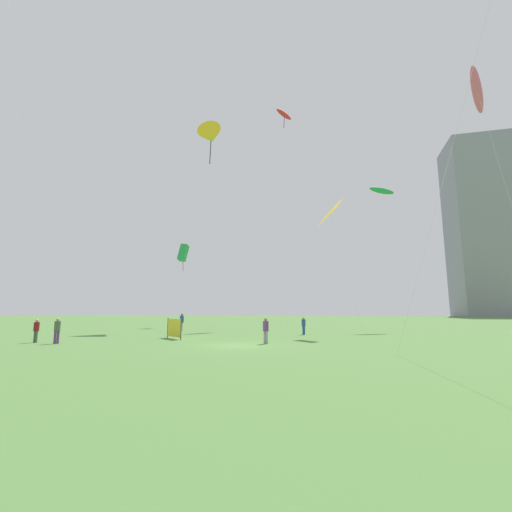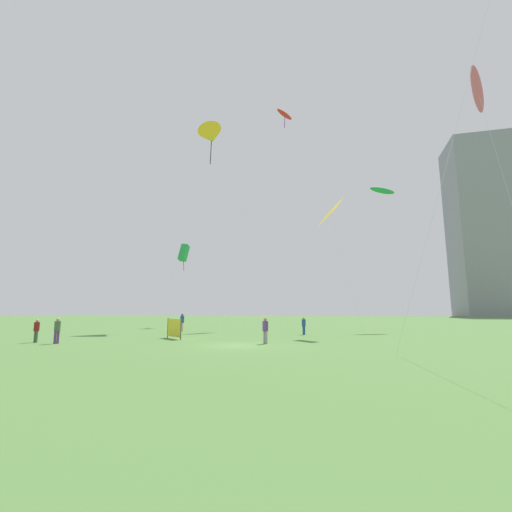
# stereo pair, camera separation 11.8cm
# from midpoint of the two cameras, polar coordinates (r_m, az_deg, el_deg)

# --- Properties ---
(ground) EXTENTS (280.00, 280.00, 0.00)m
(ground) POSITION_cam_midpoint_polar(r_m,az_deg,el_deg) (22.05, -3.06, -14.37)
(ground) COLOR #4C7538
(person_standing_0) EXTENTS (0.35, 0.35, 1.56)m
(person_standing_0) POSITION_cam_midpoint_polar(r_m,az_deg,el_deg) (31.96, 7.91, -11.00)
(person_standing_0) COLOR #1E478C
(person_standing_0) RESTS_ON ground
(person_standing_1) EXTENTS (0.41, 0.41, 1.82)m
(person_standing_1) POSITION_cam_midpoint_polar(r_m,az_deg,el_deg) (37.80, -11.87, -10.34)
(person_standing_1) COLOR tan
(person_standing_1) RESTS_ON ground
(person_standing_2) EXTENTS (0.37, 0.37, 1.65)m
(person_standing_2) POSITION_cam_midpoint_polar(r_m,az_deg,el_deg) (26.38, -29.58, -10.27)
(person_standing_2) COLOR #593372
(person_standing_2) RESTS_ON ground
(person_standing_3) EXTENTS (0.37, 0.37, 1.66)m
(person_standing_3) POSITION_cam_midpoint_polar(r_m,az_deg,el_deg) (23.03, 1.68, -11.76)
(person_standing_3) COLOR gray
(person_standing_3) RESTS_ON ground
(person_standing_4) EXTENTS (0.34, 0.34, 1.55)m
(person_standing_4) POSITION_cam_midpoint_polar(r_m,az_deg,el_deg) (28.09, -32.09, -10.05)
(person_standing_4) COLOR #3F593F
(person_standing_4) RESTS_ON ground
(kite_flying_0) EXTENTS (12.40, 3.53, 27.35)m
(kite_flying_0) POSITION_cam_midpoint_polar(r_m,az_deg,el_deg) (50.22, -7.25, 18.89)
(kite_flying_0) COLOR silver
(kite_flying_0) RESTS_ON ground
(kite_flying_1) EXTENTS (4.02, 5.96, 17.05)m
(kite_flying_1) POSITION_cam_midpoint_polar(r_m,az_deg,el_deg) (45.62, 19.98, 10.00)
(kite_flying_1) COLOR silver
(kite_flying_1) RESTS_ON ground
(kite_flying_3) EXTENTS (11.85, 3.77, 32.56)m
(kite_flying_3) POSITION_cam_midpoint_polar(r_m,az_deg,el_deg) (58.44, 4.73, 22.01)
(kite_flying_3) COLOR silver
(kite_flying_3) RESTS_ON ground
(kite_flying_5) EXTENTS (2.87, 5.10, 20.62)m
(kite_flying_5) POSITION_cam_midpoint_polar(r_m,az_deg,el_deg) (35.35, 32.50, 21.86)
(kite_flying_5) COLOR silver
(kite_flying_5) RESTS_ON ground
(kite_flying_6) EXTENTS (5.01, 1.47, 11.27)m
(kite_flying_6) POSITION_cam_midpoint_polar(r_m,az_deg,el_deg) (48.94, -11.64, 0.51)
(kite_flying_6) COLOR silver
(kite_flying_6) RESTS_ON ground
(kite_flying_7) EXTENTS (3.79, 4.66, 12.06)m
(kite_flying_7) POSITION_cam_midpoint_polar(r_m,az_deg,el_deg) (32.44, 12.10, 7.01)
(kite_flying_7) COLOR silver
(kite_flying_7) RESTS_ON ground
(distant_highrise_0) EXTENTS (21.30, 22.30, 70.51)m
(distant_highrise_0) POSITION_cam_midpoint_polar(r_m,az_deg,el_deg) (166.04, 32.89, 4.01)
(distant_highrise_0) COLOR gray
(distant_highrise_0) RESTS_ON ground
(event_banner) EXTENTS (2.00, 1.63, 1.54)m
(event_banner) POSITION_cam_midpoint_polar(r_m,az_deg,el_deg) (27.84, -13.10, -11.36)
(event_banner) COLOR #4C4C4C
(event_banner) RESTS_ON ground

